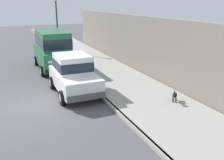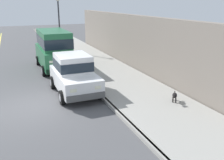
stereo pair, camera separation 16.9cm
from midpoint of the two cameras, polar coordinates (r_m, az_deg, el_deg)
The scene contains 8 objects.
ground_plane at distance 11.19m, azimuth -17.81°, elevation -5.97°, with size 80.00×80.00×0.00m, color #4C4C4F.
curb at distance 11.75m, azimuth -2.13°, elevation -3.60°, with size 0.16×64.00×0.14m, color gray.
sidewalk at distance 12.43m, azimuth 5.70°, elevation -2.47°, with size 3.60×64.00×0.14m, color #99968E.
car_white_hatchback at distance 12.17m, azimuth -8.33°, elevation 1.48°, with size 2.01×3.83×1.88m.
car_green_van at distance 16.88m, azimuth -12.79°, elevation 7.15°, with size 2.17×4.92×2.52m.
dog_black at distance 11.10m, azimuth 14.54°, elevation -3.47°, with size 0.49×0.64×0.49m.
street_lamp at distance 22.24m, azimuth -11.80°, elevation 13.53°, with size 0.36×0.36×4.42m.
building_facade at distance 17.41m, azimuth 4.20°, elevation 9.00°, with size 0.50×20.00×3.49m, color slate.
Camera 2 is at (-0.42, -10.35, 4.28)m, focal length 40.06 mm.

